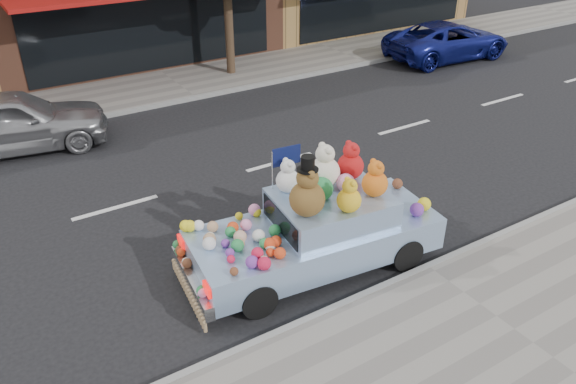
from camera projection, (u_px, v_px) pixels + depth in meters
ground at (280, 162)px, 13.53m from camera, size 120.00×120.00×0.00m
near_sidewalk at (496, 319)px, 8.71m from camera, size 60.00×3.00×0.12m
far_sidewalk at (177, 84)px, 18.28m from camera, size 60.00×3.00×0.12m
near_kerb at (427, 268)px, 9.82m from camera, size 60.00×0.12×0.13m
far_kerb at (195, 98)px, 17.18m from camera, size 60.00×0.12×0.13m
car_silver at (12, 121)px, 13.76m from camera, size 4.73×2.60×1.53m
car_blue at (448, 40)px, 20.66m from camera, size 4.96×2.52×1.34m
art_car at (316, 227)px, 9.63m from camera, size 4.64×2.21×2.38m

